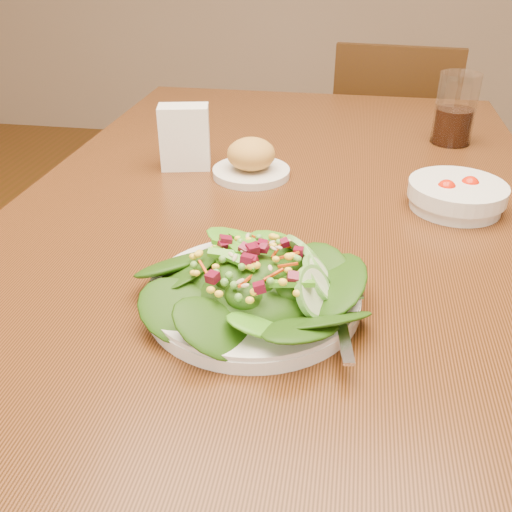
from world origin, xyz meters
TOP-DOWN VIEW (x-y plane):
  - ground_plane at (0.00, 0.00)m, footprint 5.00×5.00m
  - dining_table at (0.00, 0.00)m, footprint 0.90×1.40m
  - chair_far at (0.23, 1.02)m, footprint 0.42×0.43m
  - salad_plate at (0.01, -0.31)m, footprint 0.26×0.26m
  - bread_plate at (-0.07, 0.09)m, footprint 0.14×0.14m
  - tomato_bowl at (0.28, 0.01)m, footprint 0.16×0.16m
  - drinking_glass at (0.31, 0.34)m, footprint 0.08×0.08m
  - napkin_holder at (-0.20, 0.11)m, footprint 0.10×0.07m

SIDE VIEW (x-z plane):
  - ground_plane at x=0.00m, z-range 0.00..0.00m
  - chair_far at x=0.23m, z-range 0.03..0.87m
  - dining_table at x=0.00m, z-range 0.27..1.02m
  - tomato_bowl at x=0.28m, z-range 0.75..0.80m
  - salad_plate at x=0.01m, z-range 0.74..0.82m
  - bread_plate at x=-0.07m, z-range 0.74..0.81m
  - drinking_glass at x=0.31m, z-range 0.74..0.88m
  - napkin_holder at x=-0.20m, z-range 0.75..0.87m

